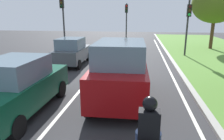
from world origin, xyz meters
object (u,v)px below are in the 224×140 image
car_sedan_left_lane (18,86)px  tree_roadside_far (216,3)px  car_hatchback_far (72,51)px  traffic_light_near_right (188,19)px  car_suv_ahead (120,71)px  traffic_light_far_median (126,16)px  traffic_light_overhead_left (63,14)px  rider_person (149,124)px

car_sedan_left_lane → tree_roadside_far: bearing=55.5°
car_hatchback_far → car_sedan_left_lane: bearing=-86.4°
car_sedan_left_lane → traffic_light_near_right: size_ratio=0.99×
car_suv_ahead → car_hatchback_far: car_suv_ahead is taller
traffic_light_near_right → traffic_light_far_median: traffic_light_far_median is taller
car_suv_ahead → tree_roadside_far: bearing=59.8°
car_sedan_left_lane → traffic_light_overhead_left: bearing=104.4°
car_hatchback_far → traffic_light_far_median: bearing=75.3°
car_suv_ahead → traffic_light_far_median: (-1.06, 16.50, 1.96)m
car_hatchback_far → traffic_light_far_median: 11.63m
car_sedan_left_lane → rider_person: (4.17, -2.32, 0.27)m
rider_person → traffic_light_overhead_left: bearing=117.8°
traffic_light_overhead_left → traffic_light_far_median: size_ratio=1.12×
car_sedan_left_lane → traffic_light_near_right: bearing=56.4°
car_suv_ahead → rider_person: bearing=-77.8°
car_suv_ahead → traffic_light_overhead_left: (-6.04, 9.96, 2.18)m
car_sedan_left_lane → traffic_light_far_median: traffic_light_far_median is taller
car_suv_ahead → traffic_light_overhead_left: 11.85m
car_suv_ahead → traffic_light_near_right: bearing=64.3°
car_sedan_left_lane → tree_roadside_far: size_ratio=0.71×
car_sedan_left_lane → traffic_light_overhead_left: traffic_light_overhead_left is taller
car_sedan_left_lane → traffic_light_far_median: (2.17, 18.00, 2.20)m
traffic_light_far_median → tree_roadside_far: bearing=-18.5°
traffic_light_far_median → tree_roadside_far: (8.50, -2.85, 1.16)m
traffic_light_near_right → car_sedan_left_lane: bearing=-124.3°
car_hatchback_far → traffic_light_overhead_left: (-2.27, 4.54, 2.47)m
car_hatchback_far → tree_roadside_far: bearing=35.4°
traffic_light_near_right → traffic_light_far_median: (-5.30, 7.02, 0.23)m
car_sedan_left_lane → car_hatchback_far: bearing=95.1°
car_hatchback_far → traffic_light_overhead_left: bearing=115.7°
traffic_light_near_right → rider_person: bearing=-104.0°
car_sedan_left_lane → traffic_light_overhead_left: 12.04m
rider_person → car_suv_ahead: bearing=104.8°
car_suv_ahead → car_sedan_left_lane: (-3.23, -1.49, -0.25)m
car_hatchback_far → traffic_light_overhead_left: traffic_light_overhead_left is taller
car_hatchback_far → traffic_light_far_median: (2.72, 11.08, 2.24)m
traffic_light_near_right → traffic_light_overhead_left: 10.31m
car_sedan_left_lane → car_hatchback_far: (-0.54, 6.91, -0.04)m
car_sedan_left_lane → rider_person: 4.78m
car_sedan_left_lane → car_hatchback_far: size_ratio=1.16×
traffic_light_overhead_left → rider_person: bearing=-63.1°
rider_person → traffic_light_far_median: traffic_light_far_median is taller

